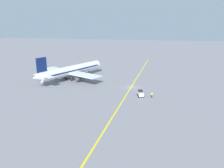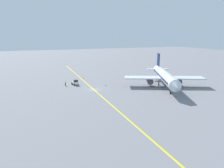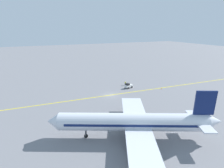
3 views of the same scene
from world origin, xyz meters
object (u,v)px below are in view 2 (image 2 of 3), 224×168
object	(u,v)px
airplane_at_gate	(164,76)
traffic_cone_mid_apron	(84,78)
traffic_cone_by_wingtip	(106,85)
baggage_tug_white	(75,83)
ground_crew_worker	(65,83)
traffic_cone_near_nose	(129,76)

from	to	relation	value
airplane_at_gate	traffic_cone_mid_apron	world-z (taller)	airplane_at_gate
traffic_cone_by_wingtip	airplane_at_gate	bearing A→B (deg)	154.73
baggage_tug_white	ground_crew_worker	xyz separation A→B (m)	(3.50, -0.42, 0.01)
traffic_cone_near_nose	traffic_cone_mid_apron	xyz separation A→B (m)	(19.77, -2.98, 0.00)
ground_crew_worker	traffic_cone_by_wingtip	world-z (taller)	ground_crew_worker
traffic_cone_near_nose	traffic_cone_by_wingtip	size ratio (longest dim) A/B	1.00
ground_crew_worker	traffic_cone_by_wingtip	bearing A→B (deg)	155.22
airplane_at_gate	traffic_cone_near_nose	size ratio (longest dim) A/B	60.92
traffic_cone_near_nose	traffic_cone_by_wingtip	world-z (taller)	same
baggage_tug_white	traffic_cone_mid_apron	world-z (taller)	baggage_tug_white
baggage_tug_white	traffic_cone_near_nose	bearing A→B (deg)	-163.28
baggage_tug_white	ground_crew_worker	distance (m)	3.52
traffic_cone_mid_apron	baggage_tug_white	bearing A→B (deg)	60.04
ground_crew_worker	baggage_tug_white	bearing A→B (deg)	173.14
airplane_at_gate	baggage_tug_white	world-z (taller)	airplane_at_gate
airplane_at_gate	ground_crew_worker	bearing A→B (deg)	-25.07
traffic_cone_by_wingtip	traffic_cone_mid_apron	bearing A→B (deg)	-77.87
airplane_at_gate	traffic_cone_by_wingtip	xyz separation A→B (m)	(18.90, -8.92, -3.43)
ground_crew_worker	traffic_cone_mid_apron	size ratio (longest dim) A/B	3.05
airplane_at_gate	traffic_cone_near_nose	xyz separation A→B (m)	(2.67, -22.42, -3.43)
airplane_at_gate	baggage_tug_white	bearing A→B (deg)	-27.03
baggage_tug_white	ground_crew_worker	bearing A→B (deg)	-6.86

